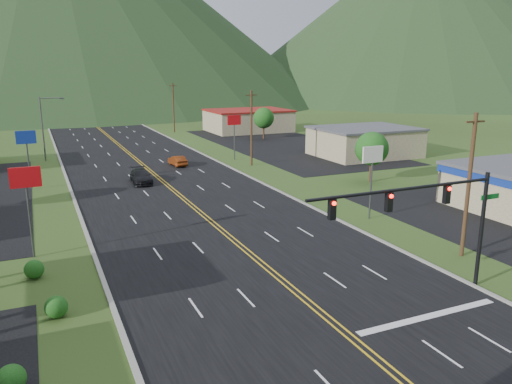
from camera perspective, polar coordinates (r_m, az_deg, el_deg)
name	(u,v)px	position (r m, az deg, el deg)	size (l,w,h in m)	color
traffic_signal	(432,208)	(29.18, 19.44, -1.73)	(13.10, 0.43, 7.00)	black
streetlight_west	(45,124)	(76.62, -23.01, 7.13)	(3.28, 0.25, 9.00)	#59595E
building_east_mid	(364,142)	(76.83, 12.29, 5.65)	(14.40, 11.40, 4.30)	beige
building_east_far	(248,120)	(105.19, -0.91, 8.18)	(16.40, 12.40, 4.50)	beige
pole_sign_west_a	(26,187)	(37.05, -24.77, 0.56)	(2.00, 0.18, 6.40)	#59595E
pole_sign_west_b	(27,143)	(58.74, -24.75, 5.08)	(2.00, 0.18, 6.40)	#59595E
pole_sign_east_a	(372,162)	(43.78, 13.15, 3.37)	(2.00, 0.18, 6.40)	#59595E
pole_sign_east_b	(234,125)	(71.63, -2.51, 7.71)	(2.00, 0.18, 6.40)	#59595E
tree_east_a	(372,149)	(58.77, 13.09, 4.85)	(3.84, 3.84, 5.82)	#382314
tree_east_b	(264,118)	(93.32, 0.88, 8.45)	(3.84, 3.84, 5.82)	#382314
utility_pole_a	(469,185)	(36.84, 23.14, 0.77)	(1.60, 0.28, 10.00)	#382314
utility_pole_b	(251,128)	(67.22, -0.53, 7.38)	(1.60, 0.28, 10.00)	#382314
utility_pole_c	(173,107)	(104.96, -9.41, 9.56)	(1.60, 0.28, 10.00)	#382314
utility_pole_d	(136,97)	(143.93, -13.58, 10.50)	(1.60, 0.28, 10.00)	#382314
mountain_ne	(420,17)	(244.32, 18.26, 18.49)	(180.00, 180.00, 70.00)	#1A3317
car_dark_mid	(141,177)	(58.64, -13.01, 1.72)	(2.11, 5.20, 1.51)	black
car_red_far	(177,161)	(68.27, -8.97, 3.53)	(1.42, 4.07, 1.34)	maroon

